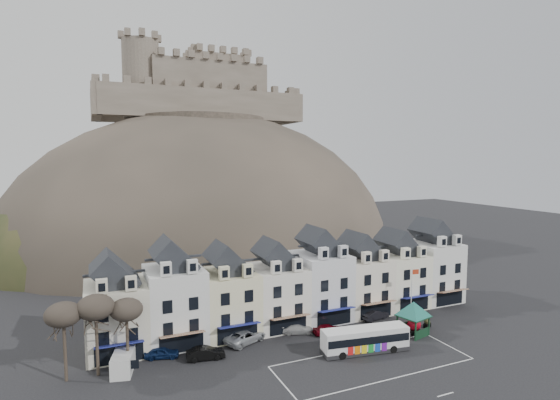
{
  "coord_description": "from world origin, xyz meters",
  "views": [
    {
      "loc": [
        -26.07,
        -37.17,
        22.65
      ],
      "look_at": [
        0.71,
        24.0,
        16.2
      ],
      "focal_mm": 28.0,
      "sensor_mm": 36.0,
      "label": 1
    }
  ],
  "objects_px": {
    "flagpole": "(412,291)",
    "car_silver": "(245,336)",
    "car_navy": "(162,352)",
    "car_maroon": "(328,329)",
    "bus": "(365,339)",
    "car_black": "(206,353)",
    "white_van": "(123,361)",
    "car_white": "(297,329)",
    "bus_shelter": "(413,309)",
    "red_buoy": "(414,325)",
    "car_charcoal": "(375,315)"
  },
  "relations": [
    {
      "from": "flagpole",
      "to": "car_silver",
      "type": "bearing_deg",
      "value": 173.09
    },
    {
      "from": "car_navy",
      "to": "car_maroon",
      "type": "xyz_separation_m",
      "value": [
        20.7,
        -1.76,
        0.02
      ]
    },
    {
      "from": "bus",
      "to": "car_silver",
      "type": "relative_size",
      "value": 1.93
    },
    {
      "from": "flagpole",
      "to": "car_black",
      "type": "height_order",
      "value": "flagpole"
    },
    {
      "from": "white_van",
      "to": "car_navy",
      "type": "bearing_deg",
      "value": 31.99
    },
    {
      "from": "flagpole",
      "to": "car_white",
      "type": "distance_m",
      "value": 16.87
    },
    {
      "from": "car_maroon",
      "to": "bus",
      "type": "bearing_deg",
      "value": -162.07
    },
    {
      "from": "bus_shelter",
      "to": "red_buoy",
      "type": "height_order",
      "value": "bus_shelter"
    },
    {
      "from": "red_buoy",
      "to": "car_charcoal",
      "type": "xyz_separation_m",
      "value": [
        -1.73,
        6.15,
        -0.38
      ]
    },
    {
      "from": "red_buoy",
      "to": "car_black",
      "type": "distance_m",
      "value": 26.78
    },
    {
      "from": "red_buoy",
      "to": "bus_shelter",
      "type": "bearing_deg",
      "value": -152.45
    },
    {
      "from": "car_charcoal",
      "to": "car_silver",
      "type": "bearing_deg",
      "value": 81.24
    },
    {
      "from": "white_van",
      "to": "car_silver",
      "type": "relative_size",
      "value": 0.9
    },
    {
      "from": "red_buoy",
      "to": "car_charcoal",
      "type": "bearing_deg",
      "value": 105.71
    },
    {
      "from": "car_silver",
      "to": "car_charcoal",
      "type": "height_order",
      "value": "car_silver"
    },
    {
      "from": "bus_shelter",
      "to": "bus",
      "type": "bearing_deg",
      "value": 177.82
    },
    {
      "from": "car_silver",
      "to": "car_white",
      "type": "distance_m",
      "value": 7.08
    },
    {
      "from": "car_black",
      "to": "red_buoy",
      "type": "bearing_deg",
      "value": -89.65
    },
    {
      "from": "bus_shelter",
      "to": "red_buoy",
      "type": "relative_size",
      "value": 3.15
    },
    {
      "from": "flagpole",
      "to": "car_maroon",
      "type": "height_order",
      "value": "flagpole"
    },
    {
      "from": "red_buoy",
      "to": "car_black",
      "type": "relative_size",
      "value": 0.49
    },
    {
      "from": "flagpole",
      "to": "bus_shelter",
      "type": "bearing_deg",
      "value": -127.96
    },
    {
      "from": "bus",
      "to": "flagpole",
      "type": "relative_size",
      "value": 1.38
    },
    {
      "from": "flagpole",
      "to": "car_maroon",
      "type": "distance_m",
      "value": 13.24
    },
    {
      "from": "white_van",
      "to": "car_navy",
      "type": "xyz_separation_m",
      "value": [
        4.19,
        1.44,
        -0.4
      ]
    },
    {
      "from": "flagpole",
      "to": "car_black",
      "type": "distance_m",
      "value": 29.12
    },
    {
      "from": "car_white",
      "to": "bus",
      "type": "bearing_deg",
      "value": -131.29
    },
    {
      "from": "white_van",
      "to": "car_black",
      "type": "distance_m",
      "value": 8.74
    },
    {
      "from": "car_silver",
      "to": "car_maroon",
      "type": "distance_m",
      "value": 10.77
    },
    {
      "from": "flagpole",
      "to": "bus",
      "type": "bearing_deg",
      "value": -154.94
    },
    {
      "from": "bus_shelter",
      "to": "car_silver",
      "type": "xyz_separation_m",
      "value": [
        -20.53,
        6.35,
        -2.61
      ]
    },
    {
      "from": "bus_shelter",
      "to": "car_white",
      "type": "relative_size",
      "value": 1.59
    },
    {
      "from": "bus_shelter",
      "to": "white_van",
      "type": "distance_m",
      "value": 35.22
    },
    {
      "from": "bus_shelter",
      "to": "car_black",
      "type": "bearing_deg",
      "value": 157.79
    },
    {
      "from": "white_van",
      "to": "car_white",
      "type": "distance_m",
      "value": 21.42
    },
    {
      "from": "flagpole",
      "to": "car_silver",
      "type": "height_order",
      "value": "flagpole"
    },
    {
      "from": "bus_shelter",
      "to": "car_navy",
      "type": "relative_size",
      "value": 1.73
    },
    {
      "from": "red_buoy",
      "to": "car_white",
      "type": "xyz_separation_m",
      "value": [
        -13.85,
        6.09,
        -0.47
      ]
    },
    {
      "from": "bus",
      "to": "red_buoy",
      "type": "distance_m",
      "value": 9.2
    },
    {
      "from": "car_navy",
      "to": "car_silver",
      "type": "bearing_deg",
      "value": -73.68
    },
    {
      "from": "car_maroon",
      "to": "car_white",
      "type": "bearing_deg",
      "value": 67.41
    },
    {
      "from": "flagpole",
      "to": "car_white",
      "type": "height_order",
      "value": "flagpole"
    },
    {
      "from": "flagpole",
      "to": "car_maroon",
      "type": "bearing_deg",
      "value": 175.99
    },
    {
      "from": "flagpole",
      "to": "white_van",
      "type": "distance_m",
      "value": 37.74
    },
    {
      "from": "bus_shelter",
      "to": "flagpole",
      "type": "bearing_deg",
      "value": 38.22
    },
    {
      "from": "bus_shelter",
      "to": "car_charcoal",
      "type": "height_order",
      "value": "bus_shelter"
    },
    {
      "from": "bus_shelter",
      "to": "car_maroon",
      "type": "xyz_separation_m",
      "value": [
        -9.94,
        4.42,
        -2.71
      ]
    },
    {
      "from": "car_navy",
      "to": "car_black",
      "type": "relative_size",
      "value": 0.89
    },
    {
      "from": "car_black",
      "to": "car_charcoal",
      "type": "bearing_deg",
      "value": -76.07
    },
    {
      "from": "car_maroon",
      "to": "car_charcoal",
      "type": "bearing_deg",
      "value": -71.85
    }
  ]
}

